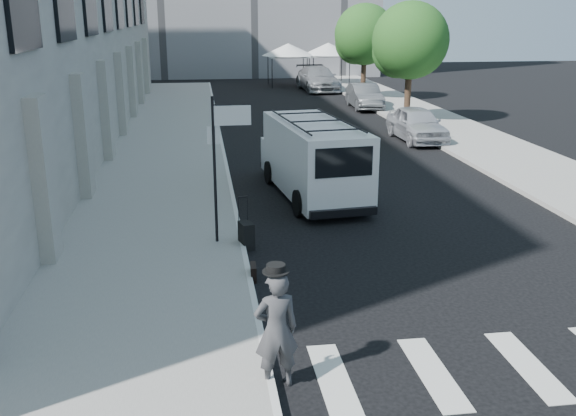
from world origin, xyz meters
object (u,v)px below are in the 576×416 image
object	(u,v)px
parked_car_a	(417,124)
parked_car_c	(318,79)
businessman	(276,330)
suitcase	(246,235)
cargo_van	(313,158)
briefcase	(253,272)
parked_car_b	(365,96)

from	to	relation	value
parked_car_a	parked_car_c	size ratio (longest dim) A/B	0.74
businessman	suitcase	size ratio (longest dim) A/B	1.49
suitcase	cargo_van	xyz separation A→B (m)	(2.39, 4.44, 0.85)
parked_car_a	briefcase	bearing A→B (deg)	-121.40
businessman	parked_car_c	distance (m)	38.50
cargo_van	parked_car_c	world-z (taller)	cargo_van
suitcase	parked_car_c	world-z (taller)	parked_car_c
businessman	briefcase	xyz separation A→B (m)	(0.00, 4.08, -0.77)
briefcase	parked_car_c	world-z (taller)	parked_car_c
businessman	parked_car_a	world-z (taller)	businessman
businessman	suitcase	distance (m)	6.03
cargo_van	parked_car_c	xyz separation A→B (m)	(5.22, 27.30, -0.33)
briefcase	parked_car_c	bearing A→B (deg)	79.78
parked_car_a	parked_car_b	bearing A→B (deg)	87.99
cargo_van	suitcase	bearing A→B (deg)	-124.82
suitcase	parked_car_c	xyz separation A→B (m)	(7.61, 31.74, 0.52)
businessman	parked_car_c	xyz separation A→B (m)	(7.61, 37.74, -0.08)
briefcase	parked_car_b	distance (m)	25.91
cargo_van	parked_car_b	distance (m)	19.12
briefcase	suitcase	bearing A→B (deg)	92.54
suitcase	parked_car_c	size ratio (longest dim) A/B	0.21
suitcase	parked_car_b	distance (m)	24.11
businessman	parked_car_b	distance (m)	29.78
cargo_van	parked_car_a	size ratio (longest dim) A/B	1.42
cargo_van	briefcase	bearing A→B (deg)	-117.12
suitcase	parked_car_a	distance (m)	15.15
parked_car_b	parked_car_c	bearing A→B (deg)	99.10
briefcase	suitcase	distance (m)	1.92
businessman	parked_car_a	xyz separation A→B (m)	(8.51, 18.53, -0.19)
parked_car_b	suitcase	bearing A→B (deg)	-108.75
suitcase	parked_car_a	xyz separation A→B (m)	(8.51, 12.53, 0.41)
parked_car_c	suitcase	bearing A→B (deg)	-106.09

